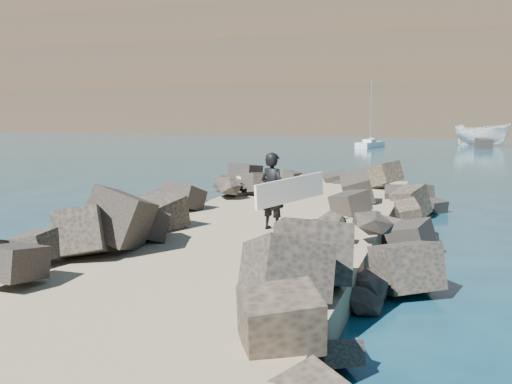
% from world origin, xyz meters
% --- Properties ---
extents(ground, '(800.00, 800.00, 0.00)m').
position_xyz_m(ground, '(0.00, 0.00, 0.00)').
color(ground, '#0F384C').
rests_on(ground, ground).
extents(jetty, '(6.00, 26.00, 0.60)m').
position_xyz_m(jetty, '(0.00, -2.00, 0.30)').
color(jetty, '#8C7759').
rests_on(jetty, ground).
extents(riprap_left, '(2.60, 22.00, 1.00)m').
position_xyz_m(riprap_left, '(-2.90, -1.50, 0.50)').
color(riprap_left, black).
rests_on(riprap_left, ground).
extents(riprap_right, '(2.60, 22.00, 1.00)m').
position_xyz_m(riprap_right, '(2.90, -1.50, 0.50)').
color(riprap_right, black).
rests_on(riprap_right, ground).
extents(headland, '(360.00, 140.00, 32.00)m').
position_xyz_m(headland, '(10.00, 160.00, 16.00)').
color(headland, '#2D4919').
rests_on(headland, ground).
extents(surfboard_resting, '(1.81, 2.46, 0.08)m').
position_xyz_m(surfboard_resting, '(-2.59, 5.53, 1.04)').
color(surfboard_resting, white).
rests_on(surfboard_resting, riprap_left).
extents(boat_imported, '(7.46, 5.83, 2.73)m').
position_xyz_m(boat_imported, '(8.74, 60.75, 1.37)').
color(boat_imported, silver).
rests_on(boat_imported, ground).
extents(surfer_with_board, '(1.45, 2.11, 1.90)m').
position_xyz_m(surfer_with_board, '(0.54, -1.14, 1.56)').
color(surfer_with_board, black).
rests_on(surfer_with_board, jetty).
extents(sailboat_b, '(2.69, 6.65, 7.89)m').
position_xyz_m(sailboat_b, '(-3.69, 52.27, 0.35)').
color(sailboat_b, white).
rests_on(sailboat_b, ground).
extents(headland_buildings, '(137.50, 30.50, 5.00)m').
position_xyz_m(headland_buildings, '(16.81, 152.19, 33.97)').
color(headland_buildings, white).
rests_on(headland_buildings, headland).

